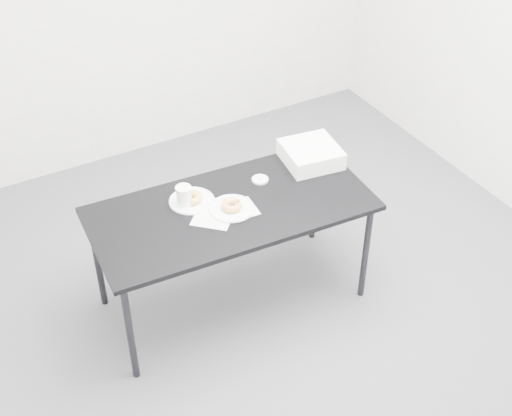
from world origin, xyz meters
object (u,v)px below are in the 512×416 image
plate_near (232,208)px  plate_far (192,201)px  bakery_box (311,154)px  scorecard (215,213)px  donut_far (192,197)px  table (231,214)px  donut_near (232,205)px  coffee_cup (184,196)px  pen (219,201)px

plate_near → plate_far: plate_near is taller
bakery_box → scorecard: bearing=-159.2°
bakery_box → donut_far: bearing=-171.5°
table → plate_near: 0.06m
plate_near → donut_near: bearing=0.0°
donut_far → bakery_box: bakery_box is taller
scorecard → coffee_cup: (-0.11, 0.14, 0.06)m
pen → donut_near: 0.10m
coffee_cup → donut_near: bearing=-37.4°
plate_far → donut_far: (0.00, 0.00, 0.02)m
plate_near → donut_near: donut_near is taller
donut_near → donut_far: bearing=132.9°
scorecard → donut_near: (0.09, -0.01, 0.03)m
pen → plate_near: bearing=-72.1°
donut_far → donut_near: bearing=-47.1°
coffee_cup → bakery_box: coffee_cup is taller
table → bakery_box: size_ratio=5.06×
pen → bakery_box: 0.66m
scorecard → donut_near: donut_near is taller
table → pen: pen is taller
pen → donut_near: size_ratio=1.03×
table → scorecard: 0.12m
plate_far → donut_far: size_ratio=2.13×
scorecard → plate_far: (-0.06, 0.16, 0.00)m
plate_far → donut_far: 0.02m
pen → bakery_box: bearing=7.5°
scorecard → coffee_cup: size_ratio=2.12×
bakery_box → coffee_cup: bearing=-170.8°
pen → plate_near: 0.10m
donut_far → pen: bearing=-31.7°
pen → plate_near: size_ratio=0.49×
table → pen: (-0.04, 0.07, 0.06)m
pen → bakery_box: size_ratio=0.39×
pen → donut_far: bearing=148.0°
scorecard → plate_near: size_ratio=1.05×
donut_far → coffee_cup: bearing=-166.5°
plate_near → donut_far: (-0.16, 0.17, 0.02)m
table → donut_near: size_ratio=13.58×
table → scorecard: (-0.10, -0.01, 0.05)m
donut_near → scorecard: bearing=171.3°
donut_near → coffee_cup: bearing=142.6°
scorecard → donut_far: donut_far is taller
table → plate_near: size_ratio=6.38×
donut_near → plate_far: bearing=132.9°
plate_near → coffee_cup: 0.27m
plate_far → bakery_box: 0.78m
donut_near → donut_far: size_ratio=0.99×
scorecard → pen: pen is taller
plate_near → coffee_cup: bearing=142.6°
table → scorecard: size_ratio=6.10×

